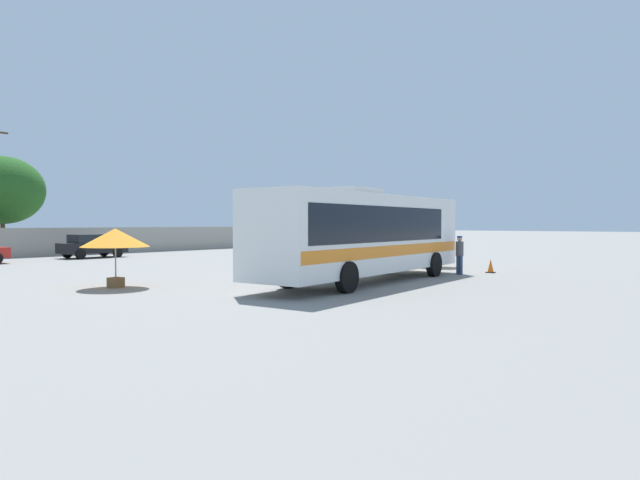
% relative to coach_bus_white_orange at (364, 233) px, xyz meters
% --- Properties ---
extents(ground_plane, '(300.00, 300.00, 0.00)m').
position_rel_coach_bus_white_orange_xyz_m(ground_plane, '(0.23, 10.64, -1.92)').
color(ground_plane, gray).
extents(perimeter_wall, '(80.00, 0.30, 1.97)m').
position_rel_coach_bus_white_orange_xyz_m(perimeter_wall, '(0.23, 26.82, -0.93)').
color(perimeter_wall, '#9E998C').
rests_on(perimeter_wall, ground_plane).
extents(coach_bus_white_orange, '(12.23, 3.45, 3.60)m').
position_rel_coach_bus_white_orange_xyz_m(coach_bus_white_orange, '(0.00, 0.00, 0.00)').
color(coach_bus_white_orange, white).
rests_on(coach_bus_white_orange, ground_plane).
extents(attendant_by_bus_door, '(0.38, 0.38, 1.72)m').
position_rel_coach_bus_white_orange_xyz_m(attendant_by_bus_door, '(5.50, -1.37, -0.94)').
color(attendant_by_bus_door, '#33476B').
rests_on(attendant_by_bus_door, ground_plane).
extents(vendor_umbrella_near_gate_orange, '(2.18, 2.18, 2.26)m').
position_rel_coach_bus_white_orange_xyz_m(vendor_umbrella_near_gate_orange, '(8.70, 1.67, -0.01)').
color(vendor_umbrella_near_gate_orange, gray).
rests_on(vendor_umbrella_near_gate_orange, ground_plane).
extents(vendor_umbrella_secondary_orange, '(2.37, 2.37, 2.10)m').
position_rel_coach_bus_white_orange_xyz_m(vendor_umbrella_secondary_orange, '(-6.95, 5.86, -0.18)').
color(vendor_umbrella_secondary_orange, gray).
rests_on(vendor_umbrella_secondary_orange, ground_plane).
extents(parked_car_third_black, '(4.17, 2.01, 1.55)m').
position_rel_coach_bus_white_orange_xyz_m(parked_car_third_black, '(1.56, 22.91, -1.11)').
color(parked_car_third_black, black).
rests_on(parked_car_third_black, ground_plane).
extents(roadside_tree_midright, '(5.97, 5.97, 7.30)m').
position_rel_coach_bus_white_orange_xyz_m(roadside_tree_midright, '(-0.07, 32.70, 2.84)').
color(roadside_tree_midright, brown).
rests_on(roadside_tree_midright, ground_plane).
extents(traffic_cone_on_apron, '(0.36, 0.36, 0.64)m').
position_rel_coach_bus_white_orange_xyz_m(traffic_cone_on_apron, '(7.20, -2.10, -1.61)').
color(traffic_cone_on_apron, black).
rests_on(traffic_cone_on_apron, ground_plane).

